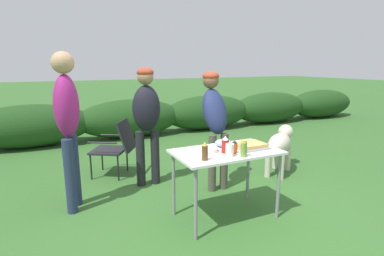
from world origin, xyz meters
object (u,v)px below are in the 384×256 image
Objects in this scene: ketchup_bottle at (225,145)px; dog at (280,144)px; mixing_bowl at (223,143)px; standing_person_in_navy_coat at (147,114)px; plate_stack at (208,149)px; camp_chair_green_behind_table at (116,145)px; folding_table at (226,158)px; relish_jar at (244,149)px; food_tray at (250,146)px; paper_cup_stack at (230,150)px; standing_person_in_red_jacket at (215,116)px; standing_person_in_olive_jacket at (67,116)px; hot_sauce_bottle at (234,147)px; beer_bottle at (205,151)px.

dog is (1.52, 0.86, -0.37)m from ketchup_bottle.
mixing_bowl is 0.12× the size of standing_person_in_navy_coat.
plate_stack is 1.21m from standing_person_in_navy_coat.
camp_chair_green_behind_table is (-0.62, 1.67, -0.29)m from plate_stack.
folding_table is 0.69× the size of standing_person_in_navy_coat.
relish_jar is at bearing -88.54° from dog.
food_tray is 2.61× the size of paper_cup_stack.
ketchup_bottle is 0.11× the size of standing_person_in_red_jacket.
ketchup_bottle is 1.97m from camp_chair_green_behind_table.
ketchup_bottle reaches higher than camp_chair_green_behind_table.
folding_table is 1.76m from standing_person_in_olive_jacket.
standing_person_in_olive_jacket is at bearing 145.92° from hot_sauce_bottle.
food_tray is 0.19× the size of standing_person_in_olive_jacket.
standing_person_in_red_jacket is at bearing -100.22° from camp_chair_green_behind_table.
standing_person_in_olive_jacket is 2.11× the size of camp_chair_green_behind_table.
folding_table is 3.31× the size of food_tray.
mixing_bowl reaches higher than food_tray.
paper_cup_stack reaches higher than plate_stack.
plate_stack is 0.12× the size of standing_person_in_olive_jacket.
beer_bottle is 2.10m from dog.
relish_jar is (-0.02, -0.40, 0.04)m from mixing_bowl.
food_tray is 2.00m from standing_person_in_olive_jacket.
standing_person_in_olive_jacket is at bearing 173.55° from camp_chair_green_behind_table.
plate_stack is at bearing 137.80° from ketchup_bottle.
hot_sauce_bottle is 0.09× the size of standing_person_in_red_jacket.
standing_person_in_red_jacket reaches higher than hot_sauce_bottle.
mixing_bowl is 0.53m from beer_bottle.
camp_chair_green_behind_table is (-1.09, 0.98, -0.51)m from standing_person_in_red_jacket.
beer_bottle is 1.41m from standing_person_in_navy_coat.
plate_stack is at bearing -103.70° from standing_person_in_olive_jacket.
standing_person_in_olive_jacket reaches higher than standing_person_in_red_jacket.
folding_table is 0.20m from mixing_bowl.
standing_person_in_olive_jacket is (-1.52, 0.74, 0.29)m from mixing_bowl.
ketchup_bottle is 0.09m from hot_sauce_bottle.
standing_person_in_red_jacket is (0.64, 0.94, 0.15)m from beer_bottle.
food_tray is at bearing 23.86° from paper_cup_stack.
camp_chair_green_behind_table reaches higher than mixing_bowl.
ketchup_bottle is 1.30× the size of hot_sauce_bottle.
folding_table is 0.18m from hot_sauce_bottle.
paper_cup_stack is 0.14m from relish_jar.
dog is (1.55, 0.99, -0.36)m from paper_cup_stack.
ketchup_bottle is at bearing -104.67° from standing_person_in_olive_jacket.
mixing_bowl is at bearing 67.95° from paper_cup_stack.
folding_table is at bearing -110.50° from mixing_bowl.
food_tray is at bearing -3.87° from folding_table.
camp_chair_green_behind_table is (-0.84, 1.98, -0.35)m from relish_jar.
standing_person_in_olive_jacket is at bearing 142.67° from relish_jar.
ketchup_bottle is 1.06× the size of relish_jar.
plate_stack is 0.14× the size of standing_person_in_red_jacket.
relish_jar is at bearing -92.32° from mixing_bowl.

